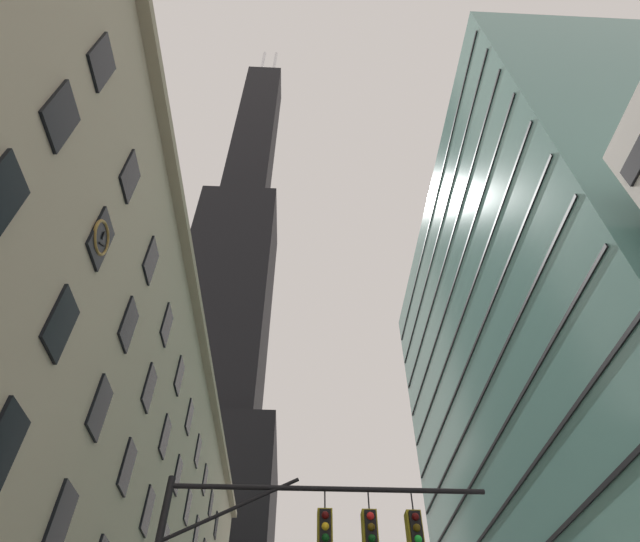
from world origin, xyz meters
TOP-DOWN VIEW (x-y plane):
  - station_building at (-18.82, 24.71)m, footprint 16.31×61.42m
  - dark_skyscraper at (-20.62, 77.98)m, footprint 27.24×27.24m
  - glass_office_midrise at (18.91, 26.37)m, footprint 15.93×43.15m

SIDE VIEW (x-z plane):
  - station_building at x=-18.82m, z-range -0.02..27.17m
  - glass_office_midrise at x=18.91m, z-range 0.00..51.54m
  - dark_skyscraper at x=-20.62m, z-range -47.60..180.53m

